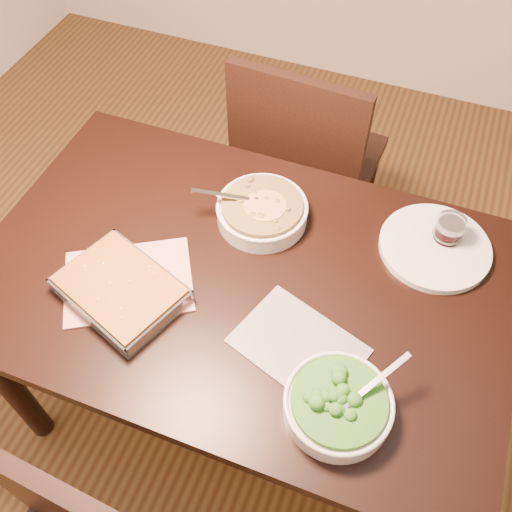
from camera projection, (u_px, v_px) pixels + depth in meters
ground at (245, 393)px, 2.09m from camera, size 4.00×4.00×0.00m
table at (242, 296)px, 1.56m from camera, size 1.40×0.90×0.75m
magazine_a at (129, 281)px, 1.47m from camera, size 0.40×0.37×0.01m
magazine_b at (298, 346)px, 1.36m from camera, size 0.34×0.29×0.01m
coaster at (444, 241)px, 1.55m from camera, size 0.11×0.11×0.00m
stew_bowl at (262, 211)px, 1.58m from camera, size 0.27×0.25×0.10m
broccoli_bowl at (338, 405)px, 1.24m from camera, size 0.24×0.25×0.09m
baking_dish at (121, 290)px, 1.43m from camera, size 0.36×0.31×0.05m
wine_tumbler at (449, 231)px, 1.52m from camera, size 0.08×0.08×0.09m
dinner_plate at (435, 247)px, 1.53m from camera, size 0.30×0.30×0.02m
chair_far at (304, 161)px, 2.04m from camera, size 0.49×0.49×0.98m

